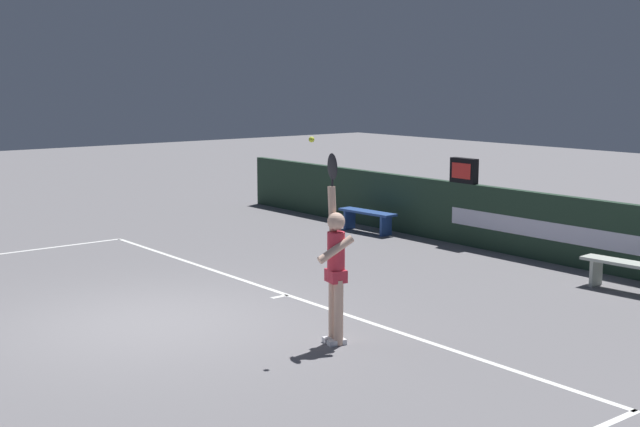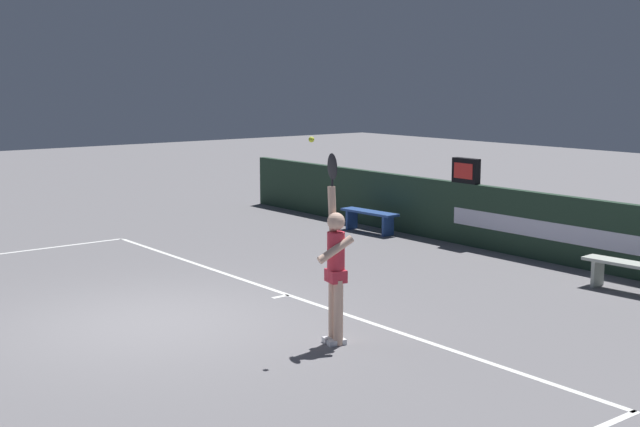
# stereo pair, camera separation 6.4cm
# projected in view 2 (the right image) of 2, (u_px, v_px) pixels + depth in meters

# --- Properties ---
(ground_plane) EXTENTS (60.00, 60.00, 0.00)m
(ground_plane) POSITION_uv_depth(u_px,v_px,m) (153.00, 321.00, 11.83)
(ground_plane) COLOR slate
(court_lines) EXTENTS (12.10, 5.64, 0.00)m
(court_lines) POSITION_uv_depth(u_px,v_px,m) (126.00, 326.00, 11.59)
(court_lines) COLOR white
(court_lines) RESTS_ON ground
(back_wall) EXTENTS (16.83, 0.17, 1.27)m
(back_wall) POSITION_uv_depth(u_px,v_px,m) (508.00, 221.00, 16.38)
(back_wall) COLOR #213828
(back_wall) RESTS_ON ground
(speed_display) EXTENTS (0.63, 0.17, 0.51)m
(speed_display) POSITION_uv_depth(u_px,v_px,m) (466.00, 171.00, 17.10)
(speed_display) COLOR black
(speed_display) RESTS_ON back_wall
(tennis_player) EXTENTS (0.48, 0.50, 2.46)m
(tennis_player) POSITION_uv_depth(u_px,v_px,m) (335.00, 266.00, 10.70)
(tennis_player) COLOR beige
(tennis_player) RESTS_ON ground
(tennis_ball) EXTENTS (0.07, 0.07, 0.07)m
(tennis_ball) POSITION_uv_depth(u_px,v_px,m) (311.00, 139.00, 10.31)
(tennis_ball) COLOR #CDDE2F
(courtside_bench_near) EXTENTS (1.74, 0.48, 0.49)m
(courtside_bench_near) POSITION_uv_depth(u_px,v_px,m) (636.00, 270.00, 13.30)
(courtside_bench_near) COLOR #B1B9AD
(courtside_bench_near) RESTS_ON ground
(courtside_bench_far) EXTENTS (1.50, 0.46, 0.48)m
(courtside_bench_far) POSITION_uv_depth(u_px,v_px,m) (369.00, 216.00, 18.62)
(courtside_bench_far) COLOR #28498E
(courtside_bench_far) RESTS_ON ground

